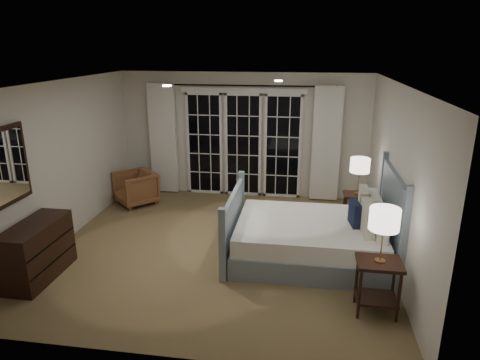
# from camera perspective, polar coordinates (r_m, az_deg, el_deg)

# --- Properties ---
(floor) EXTENTS (5.00, 5.00, 0.00)m
(floor) POSITION_cam_1_polar(r_m,az_deg,el_deg) (6.75, -2.65, -8.86)
(floor) COLOR olive
(floor) RESTS_ON ground
(ceiling) EXTENTS (5.00, 5.00, 0.00)m
(ceiling) POSITION_cam_1_polar(r_m,az_deg,el_deg) (6.06, -2.99, 12.80)
(ceiling) COLOR white
(ceiling) RESTS_ON wall_back
(wall_left) EXTENTS (0.02, 5.00, 2.50)m
(wall_left) POSITION_cam_1_polar(r_m,az_deg,el_deg) (7.20, -22.71, 2.11)
(wall_left) COLOR silver
(wall_left) RESTS_ON floor
(wall_right) EXTENTS (0.02, 5.00, 2.50)m
(wall_right) POSITION_cam_1_polar(r_m,az_deg,el_deg) (6.31, 20.06, 0.34)
(wall_right) COLOR silver
(wall_right) RESTS_ON floor
(wall_back) EXTENTS (5.00, 0.02, 2.50)m
(wall_back) POSITION_cam_1_polar(r_m,az_deg,el_deg) (8.68, 0.45, 5.96)
(wall_back) COLOR silver
(wall_back) RESTS_ON floor
(wall_front) EXTENTS (5.00, 0.02, 2.50)m
(wall_front) POSITION_cam_1_polar(r_m,az_deg,el_deg) (4.03, -9.89, -8.54)
(wall_front) COLOR silver
(wall_front) RESTS_ON floor
(french_doors) EXTENTS (2.50, 0.04, 2.20)m
(french_doors) POSITION_cam_1_polar(r_m,az_deg,el_deg) (8.68, 0.41, 4.87)
(french_doors) COLOR black
(french_doors) RESTS_ON wall_back
(curtain_rod) EXTENTS (3.50, 0.03, 0.03)m
(curtain_rod) POSITION_cam_1_polar(r_m,az_deg,el_deg) (8.44, 0.37, 12.49)
(curtain_rod) COLOR black
(curtain_rod) RESTS_ON wall_back
(curtain_left) EXTENTS (0.55, 0.10, 2.25)m
(curtain_left) POSITION_cam_1_polar(r_m,az_deg,el_deg) (8.97, -10.20, 5.41)
(curtain_left) COLOR silver
(curtain_left) RESTS_ON curtain_rod
(curtain_right) EXTENTS (0.55, 0.10, 2.25)m
(curtain_right) POSITION_cam_1_polar(r_m,az_deg,el_deg) (8.51, 11.43, 4.68)
(curtain_right) COLOR silver
(curtain_right) RESTS_ON curtain_rod
(downlight_a) EXTENTS (0.12, 0.12, 0.01)m
(downlight_a) POSITION_cam_1_polar(r_m,az_deg,el_deg) (6.55, 5.15, 13.03)
(downlight_a) COLOR white
(downlight_a) RESTS_ON ceiling
(downlight_b) EXTENTS (0.12, 0.12, 0.01)m
(downlight_b) POSITION_cam_1_polar(r_m,az_deg,el_deg) (5.83, -9.72, 12.28)
(downlight_b) COLOR white
(downlight_b) RESTS_ON ceiling
(bed) EXTENTS (2.30, 1.65, 1.34)m
(bed) POSITION_cam_1_polar(r_m,az_deg,el_deg) (6.36, 9.74, -7.50)
(bed) COLOR gray
(bed) RESTS_ON floor
(nightstand_left) EXTENTS (0.51, 0.41, 0.66)m
(nightstand_left) POSITION_cam_1_polar(r_m,az_deg,el_deg) (5.29, 17.91, -12.44)
(nightstand_left) COLOR black
(nightstand_left) RESTS_ON floor
(nightstand_right) EXTENTS (0.46, 0.37, 0.60)m
(nightstand_right) POSITION_cam_1_polar(r_m,az_deg,el_deg) (7.55, 15.26, -3.29)
(nightstand_right) COLOR black
(nightstand_right) RESTS_ON floor
(lamp_left) EXTENTS (0.33, 0.33, 0.65)m
(lamp_left) POSITION_cam_1_polar(r_m,az_deg,el_deg) (4.97, 18.71, -5.00)
(lamp_left) COLOR #AE8245
(lamp_left) RESTS_ON nightstand_left
(lamp_right) EXTENTS (0.32, 0.32, 0.62)m
(lamp_right) POSITION_cam_1_polar(r_m,az_deg,el_deg) (7.33, 15.70, 1.87)
(lamp_right) COLOR #AE8245
(lamp_right) RESTS_ON nightstand_right
(armchair) EXTENTS (0.99, 0.99, 0.65)m
(armchair) POSITION_cam_1_polar(r_m,az_deg,el_deg) (8.61, -13.75, -1.04)
(armchair) COLOR brown
(armchair) RESTS_ON floor
(dresser) EXTENTS (0.47, 1.10, 0.78)m
(dresser) POSITION_cam_1_polar(r_m,az_deg,el_deg) (6.37, -25.41, -8.52)
(dresser) COLOR black
(dresser) RESTS_ON floor
(mirror) EXTENTS (0.05, 0.85, 1.00)m
(mirror) POSITION_cam_1_polar(r_m,az_deg,el_deg) (6.12, -28.67, 1.63)
(mirror) COLOR black
(mirror) RESTS_ON wall_left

